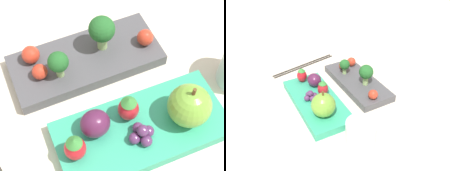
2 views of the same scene
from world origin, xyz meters
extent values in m
plane|color=beige|center=(0.00, 0.00, 0.00)|extent=(4.00, 4.00, 0.00)
cube|color=#4C4C51|center=(-0.01, 0.07, 0.01)|extent=(0.22, 0.11, 0.02)
cube|color=#33A87F|center=(0.01, -0.07, 0.01)|extent=(0.23, 0.13, 0.02)
cylinder|color=#93B770|center=(0.02, 0.07, 0.03)|extent=(0.01, 0.01, 0.02)
sphere|color=#236028|center=(0.02, 0.07, 0.06)|extent=(0.04, 0.04, 0.04)
cylinder|color=#93B770|center=(-0.05, 0.05, 0.03)|extent=(0.01, 0.01, 0.02)
sphere|color=#236028|center=(-0.05, 0.05, 0.05)|extent=(0.03, 0.03, 0.03)
sphere|color=red|center=(-0.07, 0.06, 0.03)|extent=(0.02, 0.02, 0.02)
sphere|color=red|center=(-0.07, 0.10, 0.03)|extent=(0.03, 0.03, 0.03)
sphere|color=red|center=(0.08, 0.05, 0.03)|extent=(0.02, 0.02, 0.02)
sphere|color=#70A838|center=(0.07, -0.08, 0.05)|extent=(0.06, 0.06, 0.06)
cylinder|color=brown|center=(0.07, -0.08, 0.08)|extent=(0.00, 0.00, 0.01)
ellipsoid|color=red|center=(-0.08, -0.06, 0.04)|extent=(0.03, 0.03, 0.03)
cone|color=#388438|center=(-0.08, -0.06, 0.05)|extent=(0.02, 0.02, 0.01)
ellipsoid|color=red|center=(0.00, -0.05, 0.04)|extent=(0.03, 0.03, 0.03)
cone|color=#388438|center=(0.00, -0.05, 0.06)|extent=(0.02, 0.02, 0.01)
ellipsoid|color=#511E42|center=(-0.05, -0.05, 0.04)|extent=(0.04, 0.04, 0.03)
sphere|color=#562D5B|center=(0.01, -0.08, 0.03)|extent=(0.01, 0.01, 0.01)
sphere|color=#562D5B|center=(0.00, -0.07, 0.03)|extent=(0.01, 0.01, 0.01)
sphere|color=#562D5B|center=(-0.01, -0.08, 0.03)|extent=(0.01, 0.01, 0.01)
sphere|color=#562D5B|center=(0.00, -0.09, 0.03)|extent=(0.01, 0.01, 0.01)
sphere|color=#562D5B|center=(0.00, -0.08, 0.04)|extent=(0.01, 0.01, 0.01)
cylinder|color=silver|center=(0.17, -0.06, 0.03)|extent=(0.06, 0.06, 0.07)
cylinder|color=#332D28|center=(-0.18, -0.01, 0.00)|extent=(0.03, 0.21, 0.01)
cylinder|color=#332D28|center=(-0.19, -0.01, 0.00)|extent=(0.03, 0.21, 0.01)
camera|label=1|loc=(-0.13, -0.24, 0.45)|focal=60.00mm
camera|label=2|loc=(0.44, -0.29, 0.40)|focal=40.00mm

